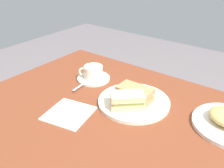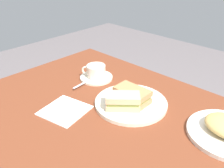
# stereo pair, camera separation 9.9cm
# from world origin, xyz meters

# --- Properties ---
(dining_table) EXTENTS (1.26, 0.86, 0.75)m
(dining_table) POSITION_xyz_m (0.00, 0.00, 0.66)
(dining_table) COLOR brown
(dining_table) RESTS_ON ground_plane
(sandwich_plate) EXTENTS (0.27, 0.27, 0.01)m
(sandwich_plate) POSITION_xyz_m (0.07, -0.13, 0.75)
(sandwich_plate) COLOR beige
(sandwich_plate) RESTS_ON dining_table
(sandwich_front) EXTENTS (0.13, 0.08, 0.05)m
(sandwich_front) POSITION_xyz_m (0.07, -0.14, 0.79)
(sandwich_front) COLOR tan
(sandwich_front) RESTS_ON sandwich_plate
(sandwich_back) EXTENTS (0.13, 0.13, 0.05)m
(sandwich_back) POSITION_xyz_m (0.06, -0.08, 0.79)
(sandwich_back) COLOR #DBAF7C
(sandwich_back) RESTS_ON sandwich_plate
(coffee_saucer) EXTENTS (0.15, 0.15, 0.01)m
(coffee_saucer) POSITION_xyz_m (0.32, -0.19, 0.75)
(coffee_saucer) COLOR beige
(coffee_saucer) RESTS_ON dining_table
(coffee_cup) EXTENTS (0.10, 0.08, 0.06)m
(coffee_cup) POSITION_xyz_m (0.32, -0.19, 0.79)
(coffee_cup) COLOR beige
(coffee_cup) RESTS_ON coffee_saucer
(spoon) EXTENTS (0.02, 0.10, 0.01)m
(spoon) POSITION_xyz_m (0.31, -0.11, 0.76)
(spoon) COLOR silver
(spoon) RESTS_ON coffee_saucer
(napkin) EXTENTS (0.18, 0.18, 0.00)m
(napkin) POSITION_xyz_m (0.21, 0.07, 0.75)
(napkin) COLOR white
(napkin) RESTS_ON dining_table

